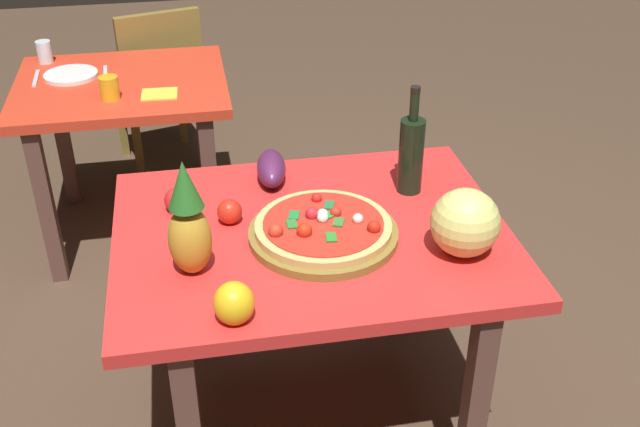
# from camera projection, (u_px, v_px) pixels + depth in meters

# --- Properties ---
(ground_plane) EXTENTS (10.00, 10.00, 0.00)m
(ground_plane) POSITION_uv_depth(u_px,v_px,m) (313.00, 411.00, 2.54)
(ground_plane) COLOR #4C3828
(display_table) EXTENTS (1.12, 0.88, 0.72)m
(display_table) POSITION_uv_depth(u_px,v_px,m) (312.00, 256.00, 2.21)
(display_table) COLOR brown
(display_table) RESTS_ON ground_plane
(background_table) EXTENTS (0.86, 0.75, 0.72)m
(background_table) POSITION_uv_depth(u_px,v_px,m) (124.00, 108.00, 3.19)
(background_table) COLOR brown
(background_table) RESTS_ON ground_plane
(dining_chair) EXTENTS (0.49, 0.49, 0.85)m
(dining_chair) POSITION_uv_depth(u_px,v_px,m) (159.00, 80.00, 3.78)
(dining_chair) COLOR olive
(dining_chair) RESTS_ON ground_plane
(pizza_board) EXTENTS (0.42, 0.42, 0.02)m
(pizza_board) POSITION_uv_depth(u_px,v_px,m) (323.00, 234.00, 2.12)
(pizza_board) COLOR olive
(pizza_board) RESTS_ON display_table
(pizza) EXTENTS (0.38, 0.38, 0.06)m
(pizza) POSITION_uv_depth(u_px,v_px,m) (323.00, 226.00, 2.11)
(pizza) COLOR tan
(pizza) RESTS_ON pizza_board
(wine_bottle) EXTENTS (0.08, 0.08, 0.34)m
(wine_bottle) POSITION_uv_depth(u_px,v_px,m) (411.00, 153.00, 2.29)
(wine_bottle) COLOR black
(wine_bottle) RESTS_ON display_table
(pineapple_left) EXTENTS (0.11, 0.11, 0.32)m
(pineapple_left) POSITION_uv_depth(u_px,v_px,m) (188.00, 224.00, 1.92)
(pineapple_left) COLOR gold
(pineapple_left) RESTS_ON display_table
(melon) EXTENTS (0.19, 0.19, 0.19)m
(melon) POSITION_uv_depth(u_px,v_px,m) (465.00, 223.00, 2.02)
(melon) COLOR #DEDC73
(melon) RESTS_ON display_table
(bell_pepper) EXTENTS (0.10, 0.10, 0.11)m
(bell_pepper) POSITION_uv_depth(u_px,v_px,m) (234.00, 303.00, 1.80)
(bell_pepper) COLOR yellow
(bell_pepper) RESTS_ON display_table
(eggplant) EXTENTS (0.11, 0.21, 0.09)m
(eggplant) POSITION_uv_depth(u_px,v_px,m) (271.00, 168.00, 2.38)
(eggplant) COLOR #51214C
(eggplant) RESTS_ON display_table
(tomato_at_corner) EXTENTS (0.07, 0.07, 0.07)m
(tomato_at_corner) POSITION_uv_depth(u_px,v_px,m) (230.00, 212.00, 2.18)
(tomato_at_corner) COLOR red
(tomato_at_corner) RESTS_ON display_table
(tomato_beside_pepper) EXTENTS (0.07, 0.07, 0.07)m
(tomato_beside_pepper) POSITION_uv_depth(u_px,v_px,m) (177.00, 200.00, 2.23)
(tomato_beside_pepper) COLOR red
(tomato_beside_pepper) RESTS_ON display_table
(drinking_glass_juice) EXTENTS (0.07, 0.07, 0.09)m
(drinking_glass_juice) POSITION_uv_depth(u_px,v_px,m) (109.00, 88.00, 2.95)
(drinking_glass_juice) COLOR gold
(drinking_glass_juice) RESTS_ON background_table
(drinking_glass_water) EXTENTS (0.06, 0.06, 0.10)m
(drinking_glass_water) POSITION_uv_depth(u_px,v_px,m) (44.00, 52.00, 3.29)
(drinking_glass_water) COLOR silver
(drinking_glass_water) RESTS_ON background_table
(dinner_plate) EXTENTS (0.22, 0.22, 0.02)m
(dinner_plate) POSITION_uv_depth(u_px,v_px,m) (71.00, 75.00, 3.17)
(dinner_plate) COLOR white
(dinner_plate) RESTS_ON background_table
(fork_utensil) EXTENTS (0.02, 0.18, 0.01)m
(fork_utensil) POSITION_uv_depth(u_px,v_px,m) (36.00, 78.00, 3.15)
(fork_utensil) COLOR silver
(fork_utensil) RESTS_ON background_table
(knife_utensil) EXTENTS (0.03, 0.18, 0.01)m
(knife_utensil) POSITION_uv_depth(u_px,v_px,m) (106.00, 74.00, 3.19)
(knife_utensil) COLOR silver
(knife_utensil) RESTS_ON background_table
(napkin_folded) EXTENTS (0.15, 0.13, 0.01)m
(napkin_folded) POSITION_uv_depth(u_px,v_px,m) (160.00, 94.00, 3.00)
(napkin_folded) COLOR yellow
(napkin_folded) RESTS_ON background_table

